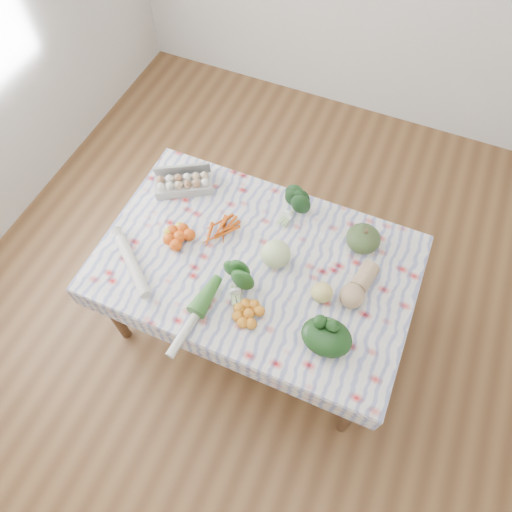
{
  "coord_description": "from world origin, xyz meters",
  "views": [
    {
      "loc": [
        0.47,
        -1.11,
        2.85
      ],
      "look_at": [
        0.0,
        0.0,
        0.82
      ],
      "focal_mm": 32.0,
      "sensor_mm": 36.0,
      "label": 1
    }
  ],
  "objects_px": {
    "dining_table": "(256,269)",
    "grapefruit": "(322,292)",
    "butternut_squash": "(359,285)",
    "egg_carton": "(184,185)",
    "cabbage": "(276,254)",
    "kabocha_squash": "(363,238)"
  },
  "relations": [
    {
      "from": "cabbage",
      "to": "grapefruit",
      "type": "bearing_deg",
      "value": -19.7
    },
    {
      "from": "butternut_squash",
      "to": "grapefruit",
      "type": "distance_m",
      "value": 0.19
    },
    {
      "from": "dining_table",
      "to": "grapefruit",
      "type": "distance_m",
      "value": 0.41
    },
    {
      "from": "dining_table",
      "to": "cabbage",
      "type": "height_order",
      "value": "cabbage"
    },
    {
      "from": "egg_carton",
      "to": "cabbage",
      "type": "xyz_separation_m",
      "value": [
        0.67,
        -0.24,
        0.03
      ]
    },
    {
      "from": "egg_carton",
      "to": "butternut_squash",
      "type": "bearing_deg",
      "value": -42.25
    },
    {
      "from": "kabocha_squash",
      "to": "grapefruit",
      "type": "relative_size",
      "value": 1.69
    },
    {
      "from": "dining_table",
      "to": "grapefruit",
      "type": "relative_size",
      "value": 14.78
    },
    {
      "from": "dining_table",
      "to": "butternut_squash",
      "type": "relative_size",
      "value": 5.97
    },
    {
      "from": "dining_table",
      "to": "egg_carton",
      "type": "distance_m",
      "value": 0.65
    },
    {
      "from": "kabocha_squash",
      "to": "butternut_squash",
      "type": "relative_size",
      "value": 0.68
    },
    {
      "from": "kabocha_squash",
      "to": "grapefruit",
      "type": "height_order",
      "value": "kabocha_squash"
    },
    {
      "from": "kabocha_squash",
      "to": "cabbage",
      "type": "bearing_deg",
      "value": -143.99
    },
    {
      "from": "butternut_squash",
      "to": "grapefruit",
      "type": "relative_size",
      "value": 2.48
    },
    {
      "from": "egg_carton",
      "to": "kabocha_squash",
      "type": "height_order",
      "value": "kabocha_squash"
    },
    {
      "from": "grapefruit",
      "to": "egg_carton",
      "type": "bearing_deg",
      "value": 160.25
    },
    {
      "from": "egg_carton",
      "to": "cabbage",
      "type": "relative_size",
      "value": 2.14
    },
    {
      "from": "egg_carton",
      "to": "kabocha_squash",
      "type": "xyz_separation_m",
      "value": [
        1.05,
        0.04,
        0.02
      ]
    },
    {
      "from": "kabocha_squash",
      "to": "dining_table",
      "type": "bearing_deg",
      "value": -146.15
    },
    {
      "from": "butternut_squash",
      "to": "grapefruit",
      "type": "height_order",
      "value": "butternut_squash"
    },
    {
      "from": "dining_table",
      "to": "kabocha_squash",
      "type": "distance_m",
      "value": 0.6
    },
    {
      "from": "dining_table",
      "to": "kabocha_squash",
      "type": "xyz_separation_m",
      "value": [
        0.48,
        0.32,
        0.14
      ]
    }
  ]
}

